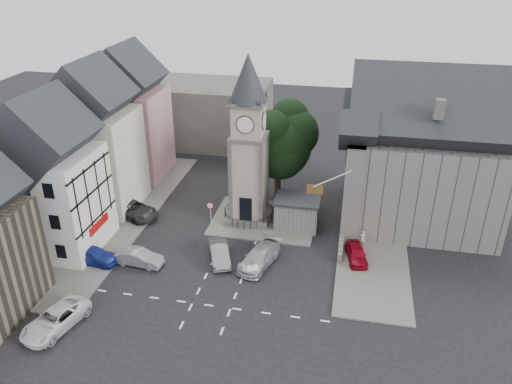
% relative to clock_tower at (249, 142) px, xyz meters
% --- Properties ---
extents(ground, '(120.00, 120.00, 0.00)m').
position_rel_clock_tower_xyz_m(ground, '(0.00, -7.99, -8.12)').
color(ground, black).
rests_on(ground, ground).
extents(pavement_west, '(6.00, 30.00, 0.14)m').
position_rel_clock_tower_xyz_m(pavement_west, '(-12.50, -1.99, -8.05)').
color(pavement_west, '#595651').
rests_on(pavement_west, ground).
extents(pavement_east, '(6.00, 26.00, 0.14)m').
position_rel_clock_tower_xyz_m(pavement_east, '(12.00, 0.01, -8.05)').
color(pavement_east, '#595651').
rests_on(pavement_east, ground).
extents(central_island, '(10.00, 8.00, 0.16)m').
position_rel_clock_tower_xyz_m(central_island, '(1.50, 0.01, -8.04)').
color(central_island, '#595651').
rests_on(central_island, ground).
extents(road_markings, '(20.00, 8.00, 0.01)m').
position_rel_clock_tower_xyz_m(road_markings, '(0.00, -13.49, -8.12)').
color(road_markings, silver).
rests_on(road_markings, ground).
extents(clock_tower, '(4.86, 4.86, 16.25)m').
position_rel_clock_tower_xyz_m(clock_tower, '(0.00, 0.00, 0.00)').
color(clock_tower, '#4C4944').
rests_on(clock_tower, ground).
extents(stone_shelter, '(4.30, 3.30, 3.08)m').
position_rel_clock_tower_xyz_m(stone_shelter, '(4.80, -0.49, -6.57)').
color(stone_shelter, slate).
rests_on(stone_shelter, ground).
extents(town_tree, '(7.20, 7.20, 10.80)m').
position_rel_clock_tower_xyz_m(town_tree, '(2.00, 5.01, -1.15)').
color(town_tree, black).
rests_on(town_tree, ground).
extents(warning_sign_post, '(0.70, 0.19, 2.85)m').
position_rel_clock_tower_xyz_m(warning_sign_post, '(-3.20, -2.56, -6.09)').
color(warning_sign_post, black).
rests_on(warning_sign_post, ground).
extents(terrace_pink, '(8.10, 7.60, 12.80)m').
position_rel_clock_tower_xyz_m(terrace_pink, '(-15.50, 8.01, -1.54)').
color(terrace_pink, tan).
rests_on(terrace_pink, ground).
extents(terrace_cream, '(8.10, 7.60, 12.80)m').
position_rel_clock_tower_xyz_m(terrace_cream, '(-15.50, 0.01, -1.54)').
color(terrace_cream, beige).
rests_on(terrace_cream, ground).
extents(terrace_tudor, '(8.10, 7.60, 12.00)m').
position_rel_clock_tower_xyz_m(terrace_tudor, '(-15.50, -7.99, -1.93)').
color(terrace_tudor, silver).
rests_on(terrace_tudor, ground).
extents(backdrop_west, '(20.00, 10.00, 8.00)m').
position_rel_clock_tower_xyz_m(backdrop_west, '(-12.00, 20.01, -4.12)').
color(backdrop_west, '#4C4944').
rests_on(backdrop_west, ground).
extents(east_building, '(14.40, 11.40, 12.60)m').
position_rel_clock_tower_xyz_m(east_building, '(15.59, 3.01, -1.86)').
color(east_building, slate).
rests_on(east_building, ground).
extents(east_boundary_wall, '(0.40, 16.00, 0.90)m').
position_rel_clock_tower_xyz_m(east_boundary_wall, '(9.20, 2.01, -7.67)').
color(east_boundary_wall, slate).
rests_on(east_boundary_wall, ground).
extents(flagpole, '(3.68, 0.10, 2.74)m').
position_rel_clock_tower_xyz_m(flagpole, '(8.00, -3.99, -1.12)').
color(flagpole, white).
rests_on(flagpole, ground).
extents(car_west_blue, '(4.67, 2.15, 1.55)m').
position_rel_clock_tower_xyz_m(car_west_blue, '(-11.50, -10.07, -7.35)').
color(car_west_blue, navy).
rests_on(car_west_blue, ground).
extents(car_west_silver, '(4.24, 1.75, 1.36)m').
position_rel_clock_tower_xyz_m(car_west_silver, '(-7.50, -9.50, -7.44)').
color(car_west_silver, '#9B9DA3').
rests_on(car_west_silver, ground).
extents(car_west_grey, '(6.19, 4.68, 1.56)m').
position_rel_clock_tower_xyz_m(car_west_grey, '(-11.50, -1.79, -7.34)').
color(car_west_grey, '#2B2B2D').
rests_on(car_west_grey, ground).
extents(car_island_silver, '(3.02, 4.54, 1.41)m').
position_rel_clock_tower_xyz_m(car_island_silver, '(-1.00, -7.49, -7.41)').
color(car_island_silver, gray).
rests_on(car_island_silver, ground).
extents(car_island_east, '(3.48, 5.58, 1.51)m').
position_rel_clock_tower_xyz_m(car_island_east, '(2.50, -7.49, -7.37)').
color(car_island_east, '#B0B3B9').
rests_on(car_island_east, ground).
extents(car_east_red, '(2.29, 4.08, 1.31)m').
position_rel_clock_tower_xyz_m(car_east_red, '(10.58, -5.12, -7.47)').
color(car_east_red, maroon).
rests_on(car_east_red, ground).
extents(van_sw_white, '(3.66, 5.69, 1.46)m').
position_rel_clock_tower_xyz_m(van_sw_white, '(-10.16, -17.99, -7.39)').
color(van_sw_white, silver).
rests_on(van_sw_white, ground).
extents(pedestrian, '(0.58, 0.40, 1.54)m').
position_rel_clock_tower_xyz_m(pedestrian, '(11.03, -2.72, -7.35)').
color(pedestrian, '#C4B0A2').
rests_on(pedestrian, ground).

